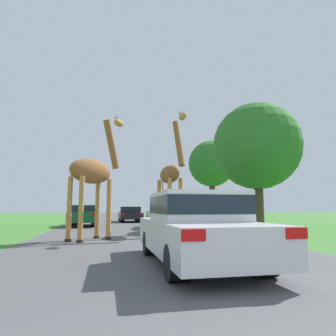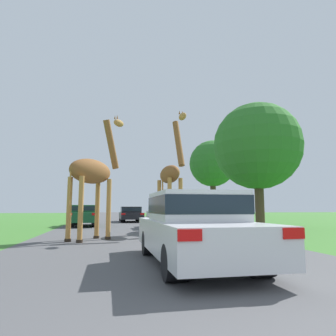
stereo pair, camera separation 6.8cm
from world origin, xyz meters
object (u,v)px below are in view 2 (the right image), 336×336
giraffe_companion (93,174)px  car_far_ahead (131,214)px  giraffe_near_road (171,178)px  tree_left_edge (213,164)px  car_queue_left (85,215)px  tree_right_cluster (257,146)px  car_lead_maroon (195,226)px  car_queue_right (166,215)px

giraffe_companion → car_far_ahead: (2.60, 14.86, -1.73)m
giraffe_near_road → tree_left_edge: 18.37m
car_far_ahead → tree_left_edge: 10.44m
car_queue_left → tree_right_cluster: tree_right_cluster is taller
car_lead_maroon → car_far_ahead: (0.22, 20.17, -0.09)m
car_queue_left → tree_right_cluster: bearing=-20.4°
giraffe_companion → tree_left_edge: size_ratio=0.62×
giraffe_companion → car_queue_right: bearing=101.0°
car_lead_maroon → tree_right_cluster: (7.32, 10.68, 4.23)m
giraffe_near_road → giraffe_companion: 3.66m
giraffe_companion → tree_right_cluster: bearing=73.7°
tree_right_cluster → giraffe_near_road: bearing=-149.0°
giraffe_companion → car_queue_left: bearing=140.1°
car_queue_left → tree_right_cluster: size_ratio=0.60×
tree_right_cluster → car_far_ahead: bearing=126.8°
giraffe_companion → car_queue_left: (-0.88, 9.31, -1.69)m
car_queue_left → giraffe_near_road: bearing=-61.6°
car_lead_maroon → tree_right_cluster: 13.62m
giraffe_companion → tree_right_cluster: (9.70, 5.38, 2.59)m
car_queue_right → tree_right_cluster: 7.14m
giraffe_near_road → car_queue_left: giraffe_near_road is taller
giraffe_near_road → tree_right_cluster: (6.38, 3.84, 2.51)m
giraffe_companion → tree_right_cluster: size_ratio=0.65×
giraffe_near_road → giraffe_companion: giraffe_near_road is taller
giraffe_near_road → car_lead_maroon: bearing=71.9°
car_queue_left → car_far_ahead: bearing=57.9°
giraffe_near_road → car_queue_left: 9.01m
car_queue_right → car_far_ahead: car_queue_right is taller
tree_right_cluster → car_queue_right: bearing=173.6°
car_lead_maroon → tree_right_cluster: bearing=55.6°
car_lead_maroon → car_queue_right: 11.43m
giraffe_near_road → car_far_ahead: size_ratio=1.17×
tree_left_edge → tree_right_cluster: size_ratio=1.06×
car_far_ahead → giraffe_companion: bearing=-99.9°
giraffe_near_road → giraffe_companion: bearing=14.6°
tree_left_edge → car_lead_maroon: bearing=-111.0°
car_queue_left → car_far_ahead: 6.55m
car_far_ahead → car_lead_maroon: bearing=-90.6°
car_lead_maroon → car_far_ahead: size_ratio=1.04×
giraffe_near_road → tree_left_edge: size_ratio=0.64×
giraffe_near_road → giraffe_companion: (-3.32, -1.54, -0.07)m
giraffe_companion → car_lead_maroon: 6.05m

